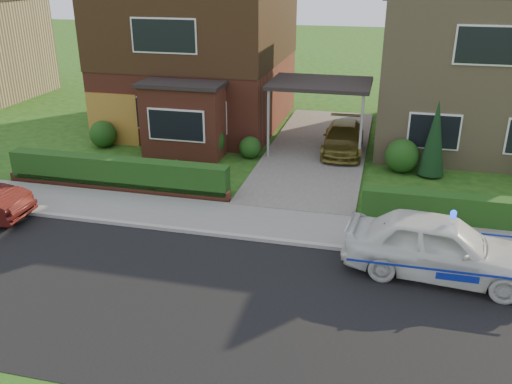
% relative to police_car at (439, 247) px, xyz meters
% --- Properties ---
extents(ground, '(120.00, 120.00, 0.00)m').
position_rel_police_car_xyz_m(ground, '(-4.00, -2.40, -0.75)').
color(ground, '#174512').
rests_on(ground, ground).
extents(road, '(60.00, 6.00, 0.02)m').
position_rel_police_car_xyz_m(road, '(-4.00, -2.40, -0.75)').
color(road, black).
rests_on(road, ground).
extents(kerb, '(60.00, 0.16, 0.12)m').
position_rel_police_car_xyz_m(kerb, '(-4.00, 0.65, -0.69)').
color(kerb, '#9E9993').
rests_on(kerb, ground).
extents(sidewalk, '(60.00, 2.00, 0.10)m').
position_rel_police_car_xyz_m(sidewalk, '(-4.00, 1.70, -0.70)').
color(sidewalk, slate).
rests_on(sidewalk, ground).
extents(driveway, '(3.80, 12.00, 0.12)m').
position_rel_police_car_xyz_m(driveway, '(-4.00, 8.60, -0.69)').
color(driveway, '#666059').
rests_on(driveway, ground).
extents(house_left, '(7.50, 9.53, 7.25)m').
position_rel_police_car_xyz_m(house_left, '(-9.78, 11.50, 3.06)').
color(house_left, brown).
rests_on(house_left, ground).
extents(house_right, '(7.50, 8.06, 7.25)m').
position_rel_police_car_xyz_m(house_right, '(1.80, 11.59, 2.91)').
color(house_right, '#98815D').
rests_on(house_right, ground).
extents(carport_link, '(3.80, 3.00, 2.77)m').
position_rel_police_car_xyz_m(carport_link, '(-4.00, 8.55, 1.91)').
color(carport_link, black).
rests_on(carport_link, ground).
extents(garage_door, '(2.20, 0.10, 2.10)m').
position_rel_police_car_xyz_m(garage_door, '(-12.24, 7.56, 0.30)').
color(garage_door, olive).
rests_on(garage_door, ground).
extents(dwarf_wall, '(7.70, 0.25, 0.36)m').
position_rel_police_car_xyz_m(dwarf_wall, '(-9.80, 2.90, -0.57)').
color(dwarf_wall, brown).
rests_on(dwarf_wall, ground).
extents(hedge_left, '(7.50, 0.55, 0.90)m').
position_rel_police_car_xyz_m(hedge_left, '(-9.80, 3.05, -0.75)').
color(hedge_left, '#143B12').
rests_on(hedge_left, ground).
extents(hedge_right, '(7.50, 0.55, 0.80)m').
position_rel_police_car_xyz_m(hedge_right, '(1.80, 2.95, -0.75)').
color(hedge_right, '#143B12').
rests_on(hedge_right, ground).
extents(shrub_left_far, '(1.08, 1.08, 1.08)m').
position_rel_police_car_xyz_m(shrub_left_far, '(-12.50, 7.10, -0.21)').
color(shrub_left_far, '#143B12').
rests_on(shrub_left_far, ground).
extents(shrub_left_mid, '(1.32, 1.32, 1.32)m').
position_rel_police_car_xyz_m(shrub_left_mid, '(-8.00, 6.90, -0.09)').
color(shrub_left_mid, '#143B12').
rests_on(shrub_left_mid, ground).
extents(shrub_left_near, '(0.84, 0.84, 0.84)m').
position_rel_police_car_xyz_m(shrub_left_near, '(-6.40, 7.20, -0.33)').
color(shrub_left_near, '#143B12').
rests_on(shrub_left_near, ground).
extents(shrub_right_near, '(1.20, 1.20, 1.20)m').
position_rel_police_car_xyz_m(shrub_right_near, '(-0.80, 7.00, -0.15)').
color(shrub_right_near, '#143B12').
rests_on(shrub_right_near, ground).
extents(conifer_a, '(0.90, 0.90, 2.60)m').
position_rel_police_car_xyz_m(conifer_a, '(0.20, 6.80, 0.55)').
color(conifer_a, black).
rests_on(conifer_a, ground).
extents(police_car, '(4.04, 4.55, 1.66)m').
position_rel_police_car_xyz_m(police_car, '(0.00, 0.00, 0.00)').
color(police_car, silver).
rests_on(police_car, ground).
extents(driveway_car, '(1.64, 3.76, 1.08)m').
position_rel_police_car_xyz_m(driveway_car, '(-3.00, 8.46, -0.09)').
color(driveway_car, brown).
rests_on(driveway_car, driveway).
extents(potted_plant_a, '(0.48, 0.37, 0.82)m').
position_rel_police_car_xyz_m(potted_plant_a, '(-8.13, 3.97, -0.34)').
color(potted_plant_a, gray).
rests_on(potted_plant_a, ground).
extents(potted_plant_b, '(0.49, 0.47, 0.71)m').
position_rel_police_car_xyz_m(potted_plant_b, '(-6.50, 3.67, -0.39)').
color(potted_plant_b, gray).
rests_on(potted_plant_b, ground).
extents(potted_plant_c, '(0.50, 0.50, 0.74)m').
position_rel_police_car_xyz_m(potted_plant_c, '(-6.50, 3.60, -0.38)').
color(potted_plant_c, gray).
rests_on(potted_plant_c, ground).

